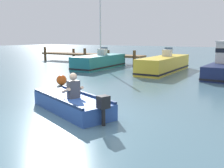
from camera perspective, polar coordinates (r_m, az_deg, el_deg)
name	(u,v)px	position (r m, az deg, el deg)	size (l,w,h in m)	color
ground_plane	(71,119)	(7.20, -9.11, -7.63)	(120.00, 120.00, 0.00)	slate
wooden_dock	(89,55)	(23.29, -5.15, 6.54)	(10.51, 1.64, 1.32)	brown
rowboat_with_person	(70,103)	(7.89, -9.29, -4.14)	(3.61, 2.15, 1.19)	#2D519E
moored_boat_teal	(100,62)	(18.79, -2.74, 4.98)	(1.89, 5.30, 4.88)	#1E727A
moored_boat_yellow	(164,65)	(17.07, 11.64, 4.27)	(1.59, 6.18, 1.57)	gold
mooring_buoy	(62,80)	(12.23, -11.21, 0.88)	(0.48, 0.48, 0.48)	#E55919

